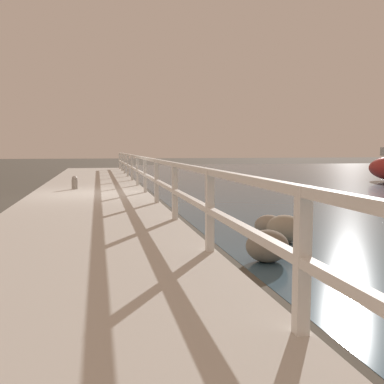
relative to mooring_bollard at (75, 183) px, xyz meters
The scene contains 7 objects.
ground_plane 1.72m from the mooring_bollard, 71.59° to the right, with size 120.00×120.00×0.00m, color #4C473D.
dock_walkway 1.69m from the mooring_bollard, 71.59° to the right, with size 3.51×36.00×0.26m.
railing 2.73m from the mooring_bollard, 35.72° to the right, with size 0.10×32.50×1.08m.
boulder_downstream 9.91m from the mooring_bollard, 71.88° to the right, with size 0.61×0.55×0.46m.
boulder_upstream 8.55m from the mooring_bollard, 63.60° to the right, with size 0.52×0.47×0.39m.
boulder_far_strip 9.09m from the mooring_bollard, 64.88° to the right, with size 0.63×0.57×0.47m.
mooring_bollard is the anchor object (origin of this frame).
Camera 1 is at (0.24, -13.71, 1.60)m, focal length 42.00 mm.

